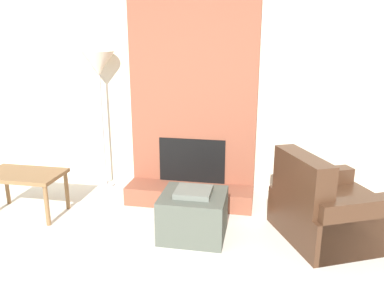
# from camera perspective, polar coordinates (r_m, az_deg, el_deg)

# --- Properties ---
(wall_back) EXTENTS (6.97, 0.06, 2.60)m
(wall_back) POSITION_cam_1_polar(r_m,az_deg,el_deg) (4.61, 1.00, 9.01)
(wall_back) COLOR beige
(wall_back) RESTS_ON ground_plane
(fireplace) EXTENTS (1.44, 0.77, 2.60)m
(fireplace) POSITION_cam_1_polar(r_m,az_deg,el_deg) (4.37, 0.42, 7.51)
(fireplace) COLOR brown
(fireplace) RESTS_ON ground_plane
(ottoman) EXTENTS (0.61, 0.56, 0.47)m
(ottoman) POSITION_cam_1_polar(r_m,az_deg,el_deg) (3.64, 0.22, -10.63)
(ottoman) COLOR #474C42
(ottoman) RESTS_ON ground_plane
(armchair) EXTENTS (1.22, 1.21, 0.84)m
(armchair) POSITION_cam_1_polar(r_m,az_deg,el_deg) (3.81, 19.82, -9.67)
(armchair) COLOR #422819
(armchair) RESTS_ON ground_plane
(side_table) EXTENTS (0.82, 0.48, 0.47)m
(side_table) POSITION_cam_1_polar(r_m,az_deg,el_deg) (4.37, -24.30, -4.77)
(side_table) COLOR brown
(side_table) RESTS_ON ground_plane
(floor_lamp_left) EXTENTS (0.40, 0.40, 1.70)m
(floor_lamp_left) POSITION_cam_1_polar(r_m,az_deg,el_deg) (4.71, -14.07, 11.22)
(floor_lamp_left) COLOR #ADADB2
(floor_lamp_left) RESTS_ON ground_plane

